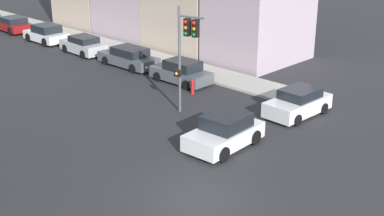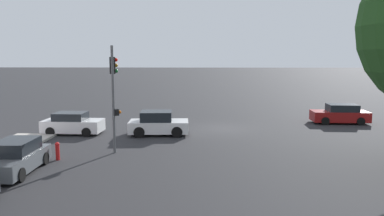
{
  "view_description": "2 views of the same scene",
  "coord_description": "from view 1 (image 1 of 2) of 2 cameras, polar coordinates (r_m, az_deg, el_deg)",
  "views": [
    {
      "loc": [
        -12.99,
        -12.28,
        10.47
      ],
      "look_at": [
        2.42,
        2.66,
        2.34
      ],
      "focal_mm": 50.0,
      "sensor_mm": 36.0,
      "label": 1
    },
    {
      "loc": [
        1.31,
        26.69,
        5.17
      ],
      "look_at": [
        2.0,
        1.96,
        1.76
      ],
      "focal_mm": 35.0,
      "sensor_mm": 36.0,
      "label": 2
    }
  ],
  "objects": [
    {
      "name": "ground_plane",
      "position": [
        20.71,
        0.62,
        -9.63
      ],
      "size": [
        300.0,
        300.0,
        0.0
      ],
      "primitive_type": "plane",
      "color": "#28282B"
    },
    {
      "name": "parked_car_0",
      "position": [
        33.69,
        -1.14,
        3.84
      ],
      "size": [
        1.9,
        4.12,
        1.45
      ],
      "rotation": [
        0.0,
        0.0,
        1.59
      ],
      "color": "#4C5156",
      "rests_on": "ground_plane"
    },
    {
      "name": "traffic_signal",
      "position": [
        27.66,
        -0.62,
        7.08
      ],
      "size": [
        0.79,
        1.61,
        5.74
      ],
      "rotation": [
        0.0,
        0.0,
        3.36
      ],
      "color": "#515456",
      "rests_on": "ground_plane"
    },
    {
      "name": "parked_car_3",
      "position": [
        45.58,
        -15.28,
        7.63
      ],
      "size": [
        2.07,
        3.98,
        1.47
      ],
      "rotation": [
        0.0,
        0.0,
        1.58
      ],
      "color": "silver",
      "rests_on": "ground_plane"
    },
    {
      "name": "parked_car_4",
      "position": [
        50.48,
        -18.51,
        8.45
      ],
      "size": [
        2.16,
        4.07,
        1.31
      ],
      "rotation": [
        0.0,
        0.0,
        1.53
      ],
      "color": "maroon",
      "rests_on": "ground_plane"
    },
    {
      "name": "parked_car_2",
      "position": [
        41.32,
        -11.52,
        6.58
      ],
      "size": [
        1.94,
        4.02,
        1.36
      ],
      "rotation": [
        0.0,
        0.0,
        1.54
      ],
      "color": "#B7B7BC",
      "rests_on": "ground_plane"
    },
    {
      "name": "crossing_car_0",
      "position": [
        24.59,
        3.5,
        -2.6
      ],
      "size": [
        3.99,
        2.19,
        1.59
      ],
      "rotation": [
        0.0,
        0.0,
        3.2
      ],
      "color": "silver",
      "rests_on": "ground_plane"
    },
    {
      "name": "crossing_car_2",
      "position": [
        28.89,
        11.25,
        0.54
      ],
      "size": [
        3.94,
        2.01,
        1.46
      ],
      "rotation": [
        0.0,
        0.0,
        3.11
      ],
      "color": "silver",
      "rests_on": "ground_plane"
    },
    {
      "name": "parked_car_1",
      "position": [
        37.41,
        -6.75,
        5.38
      ],
      "size": [
        1.97,
        4.7,
        1.38
      ],
      "rotation": [
        0.0,
        0.0,
        1.59
      ],
      "color": "#4C5156",
      "rests_on": "ground_plane"
    },
    {
      "name": "sidewalk_strip",
      "position": [
        52.7,
        -16.57,
        8.51
      ],
      "size": [
        2.61,
        60.0,
        0.15
      ],
      "color": "#ADA89E",
      "rests_on": "ground_plane"
    },
    {
      "name": "fire_hydrant",
      "position": [
        31.62,
        0.06,
        2.34
      ],
      "size": [
        0.22,
        0.22,
        0.92
      ],
      "color": "red",
      "rests_on": "ground_plane"
    }
  ]
}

